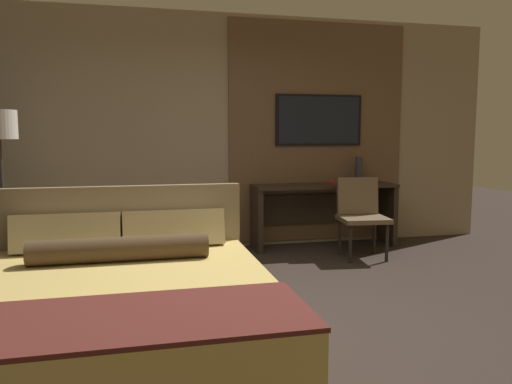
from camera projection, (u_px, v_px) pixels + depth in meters
name	position (u px, v px, depth m)	size (l,w,h in m)	color
ground_plane	(268.00, 324.00, 3.63)	(16.00, 16.00, 0.00)	#332823
wall_back_tv_panel	(227.00, 132.00, 6.02)	(7.20, 0.09, 2.80)	tan
bed	(120.00, 310.00, 3.07)	(1.88, 2.11, 0.97)	#33281E
desk	(323.00, 204.00, 6.13)	(1.77, 0.48, 0.77)	#2D2319
tv	(319.00, 120.00, 6.20)	(1.12, 0.04, 0.63)	black
desk_chair	(361.00, 210.00, 5.61)	(0.56, 0.56, 0.89)	brown
vase_tall	(359.00, 170.00, 6.25)	(0.09, 0.09, 0.33)	#333338
book	(336.00, 182.00, 6.14)	(0.26, 0.21, 0.03)	maroon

